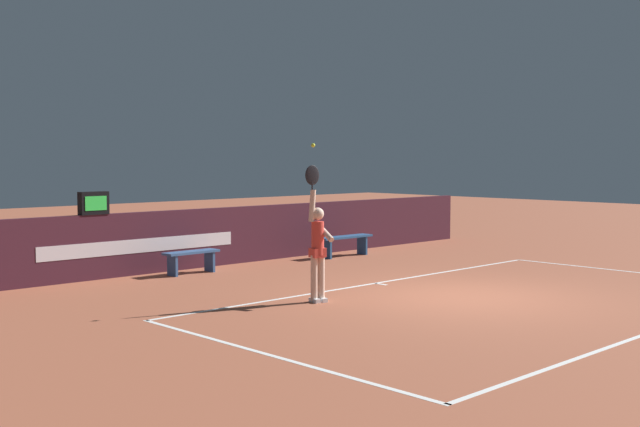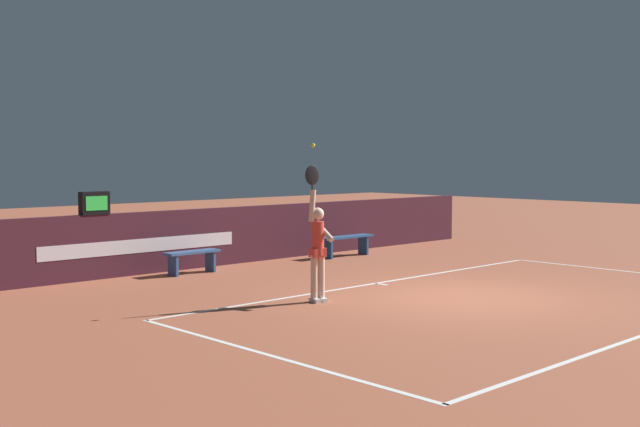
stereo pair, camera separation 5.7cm
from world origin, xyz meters
The scene contains 8 objects.
ground_plane centered at (0.00, 0.00, 0.00)m, with size 60.00×60.00×0.00m, color #A3543A.
court_lines centered at (0.00, -0.70, 0.00)m, with size 10.47×5.77×0.00m.
back_wall centered at (-0.01, 6.41, 0.67)m, with size 16.10×0.17×1.33m.
speed_display centered at (-3.78, 6.41, 1.56)m, with size 0.61×0.20×0.47m.
tennis_player centered at (-2.22, 1.45, 0.98)m, with size 0.44×0.49×2.36m.
tennis_ball centered at (-2.30, 1.47, 2.69)m, with size 0.07×0.07×0.07m.
courtside_bench_near centered at (-1.90, 5.71, 0.36)m, with size 1.27×0.38×0.49m.
courtside_bench_far centered at (2.60, 5.52, 0.40)m, with size 1.67×0.38×0.52m.
Camera 1 is at (-11.51, -8.32, 2.49)m, focal length 44.33 mm.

